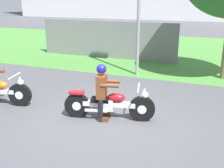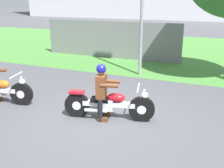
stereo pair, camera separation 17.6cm
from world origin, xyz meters
TOP-DOWN VIEW (x-y plane):
  - ground at (0.00, 0.00)m, footprint 120.00×120.00m
  - grass_verge at (0.00, 9.86)m, footprint 60.00×12.00m
  - motorcycle_lead at (0.15, 0.15)m, footprint 2.21×0.82m
  - rider_lead at (-0.01, 0.11)m, footprint 0.62×0.55m
  - fence_segment at (-2.63, 6.70)m, footprint 7.00×0.06m

SIDE VIEW (x-z plane):
  - ground at x=0.00m, z-range 0.00..0.00m
  - grass_verge at x=0.00m, z-range 0.00..0.01m
  - motorcycle_lead at x=0.15m, z-range -0.05..0.82m
  - rider_lead at x=-0.01m, z-range 0.12..1.51m
  - fence_segment at x=-2.63m, z-range 0.00..1.80m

